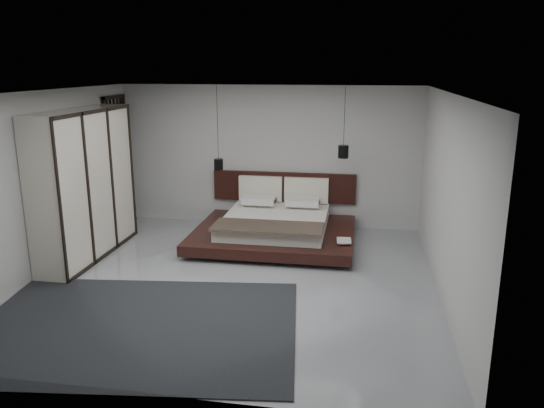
% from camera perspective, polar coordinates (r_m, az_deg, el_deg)
% --- Properties ---
extents(floor, '(6.00, 6.00, 0.00)m').
position_cam_1_polar(floor, '(8.19, -4.04, -8.07)').
color(floor, '#93959B').
rests_on(floor, ground).
extents(ceiling, '(6.00, 6.00, 0.00)m').
position_cam_1_polar(ceiling, '(7.56, -4.43, 11.91)').
color(ceiling, white).
rests_on(ceiling, wall_back).
extents(wall_back, '(6.00, 0.00, 6.00)m').
position_cam_1_polar(wall_back, '(10.64, -0.40, 5.15)').
color(wall_back, '#AFAFAD').
rests_on(wall_back, floor).
extents(wall_front, '(6.00, 0.00, 6.00)m').
position_cam_1_polar(wall_front, '(5.02, -12.39, -6.22)').
color(wall_front, '#AFAFAD').
rests_on(wall_front, floor).
extents(wall_left, '(0.00, 6.00, 6.00)m').
position_cam_1_polar(wall_left, '(8.95, -23.26, 2.12)').
color(wall_left, '#AFAFAD').
rests_on(wall_left, floor).
extents(wall_right, '(0.00, 6.00, 6.00)m').
position_cam_1_polar(wall_right, '(7.63, 18.22, 0.60)').
color(wall_right, '#AFAFAD').
rests_on(wall_right, floor).
extents(lattice_screen, '(0.05, 0.90, 2.60)m').
position_cam_1_polar(lattice_screen, '(11.04, -16.22, 4.39)').
color(lattice_screen, black).
rests_on(lattice_screen, floor).
extents(bed, '(2.88, 2.43, 1.09)m').
position_cam_1_polar(bed, '(9.78, 0.37, -2.36)').
color(bed, black).
rests_on(bed, floor).
extents(book_lower, '(0.23, 0.29, 0.03)m').
position_cam_1_polar(book_lower, '(9.04, 7.12, -4.01)').
color(book_lower, '#99724C').
rests_on(book_lower, bed).
extents(book_upper, '(0.26, 0.34, 0.02)m').
position_cam_1_polar(book_upper, '(9.01, 6.99, -3.92)').
color(book_upper, '#99724C').
rests_on(book_upper, book_lower).
extents(pendant_left, '(0.17, 0.17, 1.58)m').
position_cam_1_polar(pendant_left, '(10.23, -5.77, 4.30)').
color(pendant_left, black).
rests_on(pendant_left, ceiling).
extents(pendant_right, '(0.19, 0.19, 1.28)m').
position_cam_1_polar(pendant_right, '(9.82, 7.68, 5.61)').
color(pendant_right, black).
rests_on(pendant_right, ceiling).
extents(wardrobe, '(0.60, 2.53, 2.48)m').
position_cam_1_polar(wardrobe, '(9.36, -19.54, 1.98)').
color(wardrobe, beige).
rests_on(wardrobe, floor).
extents(rug, '(4.29, 3.29, 0.02)m').
position_cam_1_polar(rug, '(6.99, -14.48, -12.64)').
color(rug, black).
rests_on(rug, floor).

